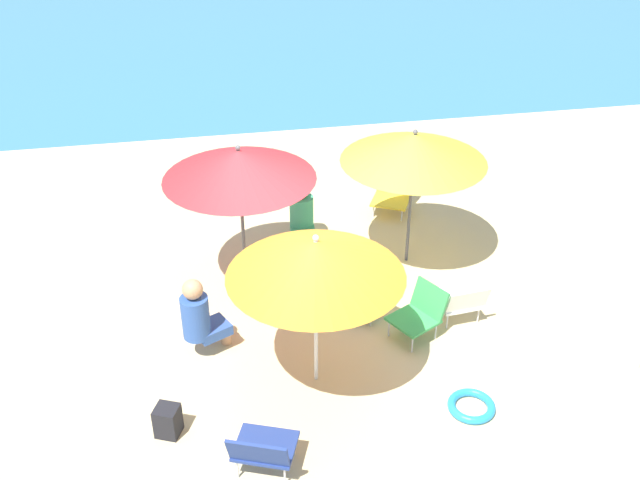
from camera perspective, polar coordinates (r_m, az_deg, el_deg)
name	(u,v)px	position (r m, az deg, el deg)	size (l,w,h in m)	color
ground_plane	(327,329)	(8.58, 0.58, -6.88)	(40.00, 40.00, 0.00)	#CCB789
sea_water	(230,16)	(21.11, -6.89, 16.69)	(40.00, 16.00, 0.01)	teal
umbrella_orange	(316,258)	(7.03, -0.33, -1.43)	(1.75, 1.75, 1.76)	silver
umbrella_red	(239,165)	(8.50, -6.24, 5.77)	(1.77, 1.77, 1.90)	#4C4C51
umbrella_yellow	(414,148)	(9.07, 7.23, 7.02)	(1.79, 1.79, 1.84)	#4C4C51
beach_chair_a	(420,312)	(8.41, 7.67, -5.46)	(0.70, 0.67, 0.59)	#33934C
beach_chair_b	(262,449)	(6.85, -4.44, -15.70)	(0.70, 0.70, 0.58)	navy
beach_chair_c	(393,192)	(10.87, 5.59, 3.71)	(0.73, 0.76, 0.59)	gold
beach_chair_d	(366,287)	(8.73, 3.54, -3.62)	(0.67, 0.69, 0.64)	teal
beach_chair_e	(460,300)	(8.69, 10.72, -4.54)	(0.55, 0.64, 0.56)	white
person_a	(200,316)	(8.06, -9.20, -5.79)	(0.54, 0.45, 0.98)	#2D519E
person_b	(302,215)	(9.94, -1.40, 1.90)	(0.34, 0.56, 0.87)	#389970
swim_ring	(471,406)	(7.74, 11.53, -12.37)	(0.48, 0.48, 0.08)	#238CD8
beach_bag	(168,421)	(7.43, -11.59, -13.42)	(0.22, 0.21, 0.32)	black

